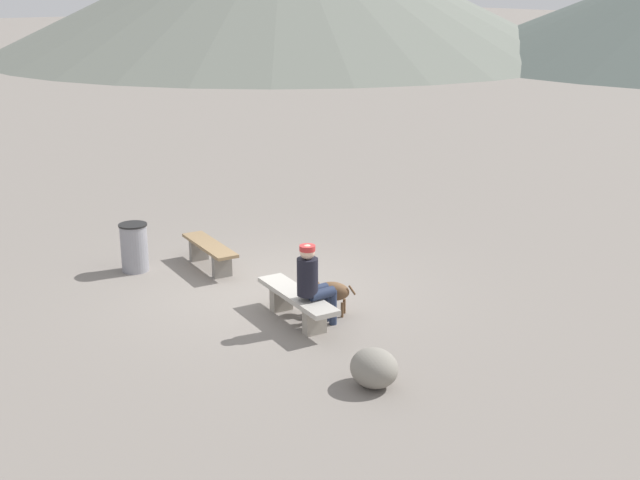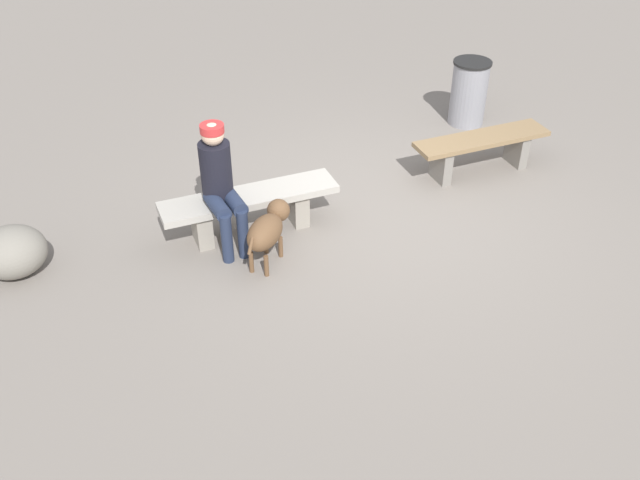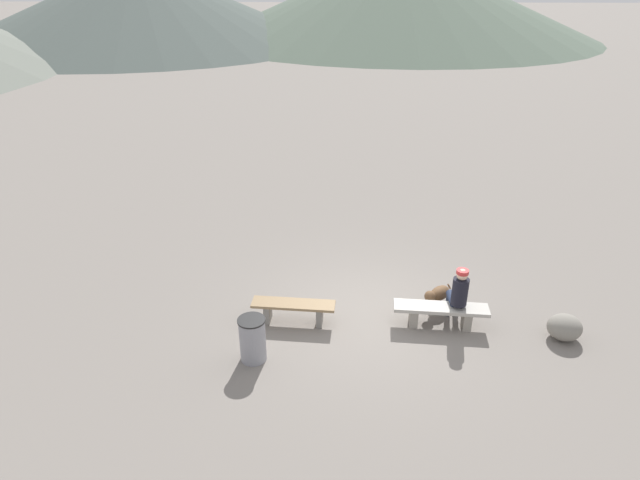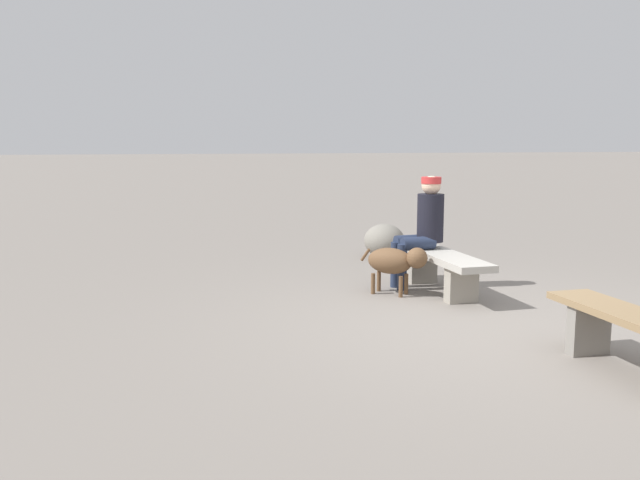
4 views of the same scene
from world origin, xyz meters
TOP-DOWN VIEW (x-y plane):
  - ground at (0.00, 0.00)m, footprint 210.00×210.00m
  - bench_left at (-1.47, -0.31)m, footprint 1.61×0.48m
  - bench_right at (1.34, -0.32)m, footprint 1.80×0.51m
  - seated_person at (1.64, -0.25)m, footprint 0.32×0.59m
  - dog at (1.36, 0.22)m, footprint 0.62×0.59m
  - trash_bin at (-2.08, -1.42)m, footprint 0.48×0.48m
  - boulder at (3.56, -0.63)m, footprint 0.64×0.59m
  - distant_peak_1 at (-18.46, 42.58)m, footprint 33.19×33.19m

SIDE VIEW (x-z plane):
  - ground at x=0.00m, z-range -0.06..0.00m
  - boulder at x=3.56m, z-range 0.00..0.48m
  - bench_right at x=1.34m, z-range 0.09..0.53m
  - bench_left at x=-1.47m, z-range 0.09..0.54m
  - dog at x=1.36m, z-range 0.10..0.64m
  - trash_bin at x=-2.08m, z-range 0.00..0.83m
  - seated_person at x=1.64m, z-range 0.09..1.35m
  - distant_peak_1 at x=-18.46m, z-range 0.00..6.75m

